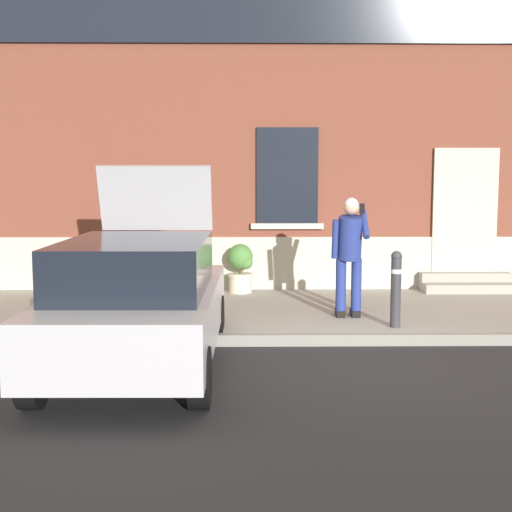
{
  "coord_description": "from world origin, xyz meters",
  "views": [
    {
      "loc": [
        -1.37,
        -7.97,
        2.21
      ],
      "look_at": [
        -1.24,
        1.6,
        1.1
      ],
      "focal_mm": 49.09,
      "sensor_mm": 36.0,
      "label": 1
    }
  ],
  "objects_px": {
    "person_on_phone": "(350,249)",
    "bollard_near_person": "(396,286)",
    "hatchback_car_silver": "(139,300)",
    "planter_olive": "(101,270)",
    "bollard_far_left": "(112,287)",
    "planter_cream": "(241,267)"
  },
  "relations": [
    {
      "from": "bollard_near_person",
      "to": "planter_olive",
      "type": "xyz_separation_m",
      "value": [
        -4.5,
        2.52,
        -0.11
      ]
    },
    {
      "from": "person_on_phone",
      "to": "planter_olive",
      "type": "bearing_deg",
      "value": 142.9
    },
    {
      "from": "bollard_near_person",
      "to": "planter_olive",
      "type": "relative_size",
      "value": 1.22
    },
    {
      "from": "person_on_phone",
      "to": "bollard_near_person",
      "type": "bearing_deg",
      "value": -61.62
    },
    {
      "from": "bollard_near_person",
      "to": "hatchback_car_silver",
      "type": "bearing_deg",
      "value": -155.53
    },
    {
      "from": "bollard_far_left",
      "to": "person_on_phone",
      "type": "height_order",
      "value": "person_on_phone"
    },
    {
      "from": "bollard_near_person",
      "to": "bollard_far_left",
      "type": "bearing_deg",
      "value": 180.0
    },
    {
      "from": "hatchback_car_silver",
      "to": "planter_olive",
      "type": "bearing_deg",
      "value": 107.5
    },
    {
      "from": "hatchback_car_silver",
      "to": "person_on_phone",
      "type": "relative_size",
      "value": 2.34
    },
    {
      "from": "bollard_far_left",
      "to": "planter_olive",
      "type": "relative_size",
      "value": 1.22
    },
    {
      "from": "bollard_near_person",
      "to": "person_on_phone",
      "type": "bearing_deg",
      "value": 130.17
    },
    {
      "from": "hatchback_car_silver",
      "to": "planter_cream",
      "type": "height_order",
      "value": "hatchback_car_silver"
    },
    {
      "from": "planter_cream",
      "to": "hatchback_car_silver",
      "type": "bearing_deg",
      "value": -104.5
    },
    {
      "from": "bollard_near_person",
      "to": "bollard_far_left",
      "type": "xyz_separation_m",
      "value": [
        -3.84,
        0.0,
        0.0
      ]
    },
    {
      "from": "bollard_far_left",
      "to": "planter_olive",
      "type": "distance_m",
      "value": 2.6
    },
    {
      "from": "bollard_near_person",
      "to": "bollard_far_left",
      "type": "height_order",
      "value": "same"
    },
    {
      "from": "hatchback_car_silver",
      "to": "planter_olive",
      "type": "relative_size",
      "value": 4.75
    },
    {
      "from": "bollard_far_left",
      "to": "planter_olive",
      "type": "bearing_deg",
      "value": 104.82
    },
    {
      "from": "planter_olive",
      "to": "hatchback_car_silver",
      "type": "bearing_deg",
      "value": -72.5
    },
    {
      "from": "person_on_phone",
      "to": "planter_cream",
      "type": "xyz_separation_m",
      "value": [
        -1.59,
        2.21,
        -0.54
      ]
    },
    {
      "from": "bollard_far_left",
      "to": "person_on_phone",
      "type": "bearing_deg",
      "value": 10.98
    },
    {
      "from": "hatchback_car_silver",
      "to": "bollard_far_left",
      "type": "bearing_deg",
      "value": 111.9
    }
  ]
}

